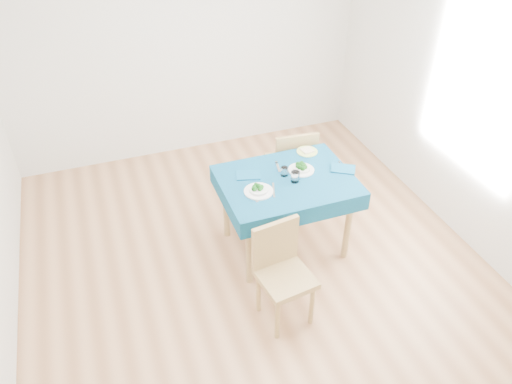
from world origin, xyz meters
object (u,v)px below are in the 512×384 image
object	(u,v)px
table	(285,214)
bowl_near	(259,188)
chair_near	(286,273)
side_plate	(307,151)
chair_far	(290,154)
bowl_far	(301,167)

from	to	relation	value
table	bowl_near	bearing A→B (deg)	-163.11
table	chair_near	world-z (taller)	chair_near
chair_near	bowl_near	bearing A→B (deg)	79.51
chair_near	side_plate	xyz separation A→B (m)	(0.68, 1.13, 0.28)
table	bowl_near	size ratio (longest dim) A/B	4.63
chair_far	bowl_near	size ratio (longest dim) A/B	4.35
side_plate	chair_far	bearing A→B (deg)	91.51
chair_far	side_plate	bearing A→B (deg)	96.57
chair_near	chair_far	bearing A→B (deg)	58.09
side_plate	table	bearing A→B (deg)	-135.27
chair_near	bowl_far	world-z (taller)	chair_near
table	chair_near	size ratio (longest dim) A/B	1.17
table	bowl_far	world-z (taller)	bowl_far
chair_far	bowl_near	world-z (taller)	chair_far
table	bowl_far	size ratio (longest dim) A/B	4.90
chair_far	bowl_far	distance (m)	0.69
bowl_near	side_plate	world-z (taller)	bowl_near
bowl_near	table	bearing A→B (deg)	16.89
table	chair_far	world-z (taller)	chair_far
table	bowl_far	xyz separation A→B (m)	(0.17, 0.08, 0.41)
table	chair_near	bearing A→B (deg)	-112.73
table	side_plate	distance (m)	0.62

